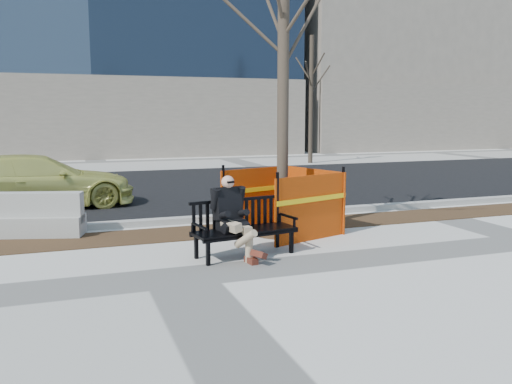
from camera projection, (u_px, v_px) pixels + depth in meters
ground at (179, 277)px, 7.29m from camera, size 120.00×120.00×0.00m
mulch_strip at (150, 236)px, 9.71m from camera, size 40.00×1.20×0.02m
asphalt_street at (117, 190)px, 15.49m from camera, size 60.00×10.40×0.01m
curb at (142, 223)px, 10.59m from camera, size 60.00×0.25×0.12m
bench at (245, 256)px, 8.37m from camera, size 1.73×0.87×0.88m
seated_man at (231, 257)px, 8.30m from camera, size 0.68×0.98×1.26m
tree_fence at (282, 233)px, 10.00m from camera, size 3.15×3.15×6.23m
sedan at (39, 208)px, 12.56m from camera, size 4.50×2.22×1.26m
jersey_barrier_left at (4, 237)px, 9.66m from camera, size 2.86×1.31×0.81m
far_tree_right at (310, 163)px, 24.23m from camera, size 2.85×2.85×6.03m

